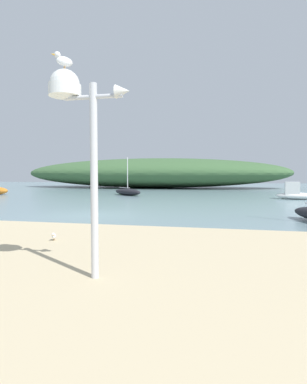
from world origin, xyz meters
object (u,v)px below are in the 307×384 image
(mast_structure, at_px, (74,107))
(seagull_on_radar, at_px, (63,60))
(sailboat_far_right, at_px, (128,192))
(seagull_upper_strand, at_px, (54,236))
(motorboat_mid_channel, at_px, (295,193))

(mast_structure, distance_m, seagull_on_radar, 0.75)
(sailboat_far_right, bearing_deg, seagull_on_radar, -75.36)
(sailboat_far_right, distance_m, seagull_upper_strand, 20.32)
(mast_structure, bearing_deg, seagull_upper_strand, 127.19)
(mast_structure, height_order, sailboat_far_right, mast_structure)
(seagull_on_radar, bearing_deg, sailboat_far_right, 104.64)
(motorboat_mid_channel, bearing_deg, sailboat_far_right, 172.73)
(motorboat_mid_channel, bearing_deg, seagull_on_radar, -111.65)
(motorboat_mid_channel, height_order, sailboat_far_right, sailboat_far_right)
(seagull_on_radar, height_order, seagull_upper_strand, seagull_on_radar)
(motorboat_mid_channel, height_order, seagull_upper_strand, motorboat_mid_channel)
(mast_structure, distance_m, motorboat_mid_channel, 22.13)
(seagull_on_radar, xyz_separation_m, motorboat_mid_channel, (8.14, 20.51, -3.21))
(seagull_on_radar, bearing_deg, seagull_upper_strand, 124.38)
(mast_structure, xyz_separation_m, seagull_upper_strand, (-1.81, 2.39, -2.62))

